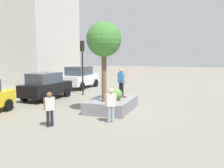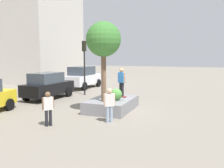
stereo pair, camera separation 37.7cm
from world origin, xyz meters
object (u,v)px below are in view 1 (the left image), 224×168
police_car (80,77)px  passerby_with_bag (50,107)px  skateboard (121,96)px  traffic_light_corner (82,58)px  skateboarder (121,80)px  sedan_parked (46,86)px  plaza_tree (104,40)px  planter_ledge (112,104)px  pedestrian_crossing (111,103)px

police_car → passerby_with_bag: bearing=-159.0°
skateboard → traffic_light_corner: bearing=51.3°
skateboarder → sedan_parked: skateboarder is taller
traffic_light_corner → passerby_with_bag: traffic_light_corner is taller
sedan_parked → plaza_tree: bearing=-114.7°
skateboarder → traffic_light_corner: bearing=51.3°
police_car → passerby_with_bag: police_car is taller
planter_ledge → sedan_parked: (1.72, 5.91, 0.68)m
plaza_tree → police_car: bearing=34.3°
plaza_tree → traffic_light_corner: size_ratio=0.99×
skateboarder → police_car: skateboarder is taller
plaza_tree → skateboarder: bearing=-16.0°
traffic_light_corner → pedestrian_crossing: (-6.99, -5.02, -2.09)m
skateboarder → passerby_with_bag: (-4.96, 1.94, -0.84)m
planter_ledge → passerby_with_bag: 4.50m
sedan_parked → police_car: size_ratio=0.92×
planter_ledge → police_car: size_ratio=0.76×
plaza_tree → skateboarder: 2.96m
pedestrian_crossing → plaza_tree: bearing=31.1°
planter_ledge → pedestrian_crossing: bearing=-161.8°
plaza_tree → traffic_light_corner: plaza_tree is taller
skateboard → pedestrian_crossing: size_ratio=0.47×
sedan_parked → pedestrian_crossing: size_ratio=2.58×
sedan_parked → passerby_with_bag: sedan_parked is taller
traffic_light_corner → pedestrian_crossing: bearing=-144.3°
sedan_parked → passerby_with_bag: 7.30m
skateboard → sedan_parked: sedan_parked is taller
sedan_parked → planter_ledge: bearing=-106.2°
skateboard → passerby_with_bag: (-4.96, 1.94, 0.20)m
traffic_light_corner → plaza_tree: bearing=-143.0°
police_car → traffic_light_corner: size_ratio=1.07×
planter_ledge → sedan_parked: bearing=73.8°
skateboarder → skateboard: bearing=0.0°
planter_ledge → skateboarder: skateboarder is taller
planter_ledge → skateboarder: size_ratio=2.07×
pedestrian_crossing → planter_ledge: bearing=18.2°
skateboarder → plaza_tree: bearing=164.0°
planter_ledge → plaza_tree: 3.91m
planter_ledge → traffic_light_corner: size_ratio=0.81×
skateboard → skateboarder: (-0.00, 0.00, 1.04)m
skateboard → traffic_light_corner: traffic_light_corner is taller
traffic_light_corner → skateboard: bearing=-128.7°
planter_ledge → traffic_light_corner: 6.64m
skateboard → police_car: (7.28, 6.64, 0.38)m
planter_ledge → passerby_with_bag: bearing=159.1°
skateboarder → sedan_parked: 6.37m
police_car → traffic_light_corner: traffic_light_corner is taller
planter_ledge → passerby_with_bag: (-4.17, 1.59, 0.60)m
traffic_light_corner → pedestrian_crossing: size_ratio=2.63×
planter_ledge → passerby_with_bag: passerby_with_bag is taller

